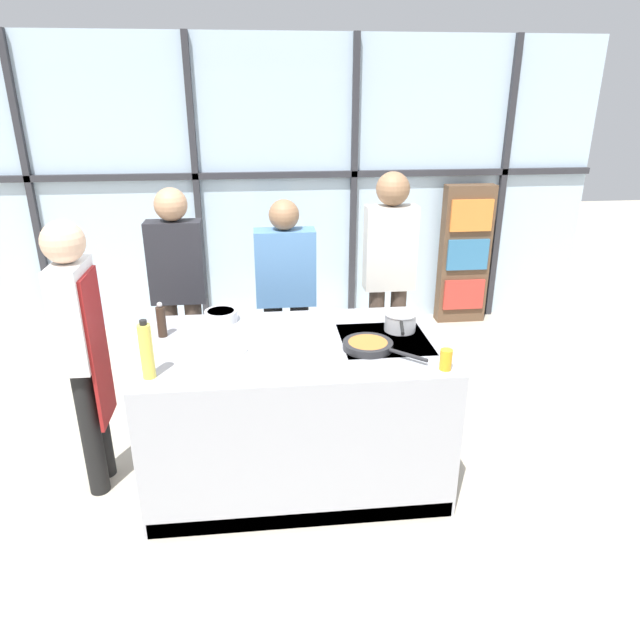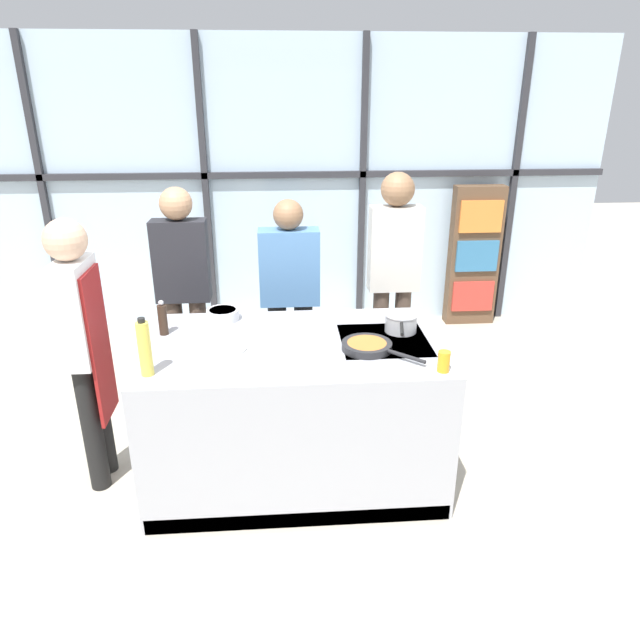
{
  "view_description": "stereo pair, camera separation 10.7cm",
  "coord_description": "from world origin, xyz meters",
  "px_view_note": "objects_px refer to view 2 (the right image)",
  "views": [
    {
      "loc": [
        -0.18,
        -3.08,
        2.3
      ],
      "look_at": [
        0.16,
        0.1,
        1.01
      ],
      "focal_mm": 32.0,
      "sensor_mm": 36.0,
      "label": 1
    },
    {
      "loc": [
        -0.07,
        -3.09,
        2.3
      ],
      "look_at": [
        0.16,
        0.1,
        1.01
      ],
      "focal_mm": 32.0,
      "sensor_mm": 36.0,
      "label": 2
    }
  ],
  "objects_px": {
    "chef": "(83,338)",
    "frying_pan": "(368,346)",
    "mixing_bowl": "(223,314)",
    "pepper_grinder": "(163,319)",
    "spectator_center_right": "(394,270)",
    "oil_bottle": "(145,348)",
    "spectator_far_left": "(183,283)",
    "saucepan": "(401,322)",
    "juice_glass_near": "(444,361)",
    "white_plate": "(227,349)",
    "spectator_center_left": "(290,291)"
  },
  "relations": [
    {
      "from": "chef",
      "to": "spectator_center_right",
      "type": "bearing_deg",
      "value": 116.41
    },
    {
      "from": "pepper_grinder",
      "to": "spectator_center_left",
      "type": "bearing_deg",
      "value": 46.38
    },
    {
      "from": "frying_pan",
      "to": "oil_bottle",
      "type": "xyz_separation_m",
      "value": [
        -1.2,
        -0.22,
        0.13
      ]
    },
    {
      "from": "chef",
      "to": "spectator_far_left",
      "type": "height_order",
      "value": "spectator_far_left"
    },
    {
      "from": "mixing_bowl",
      "to": "juice_glass_near",
      "type": "height_order",
      "value": "juice_glass_near"
    },
    {
      "from": "white_plate",
      "to": "mixing_bowl",
      "type": "relative_size",
      "value": 1.05
    },
    {
      "from": "chef",
      "to": "spectator_far_left",
      "type": "relative_size",
      "value": 1.0
    },
    {
      "from": "mixing_bowl",
      "to": "juice_glass_near",
      "type": "distance_m",
      "value": 1.48
    },
    {
      "from": "frying_pan",
      "to": "mixing_bowl",
      "type": "height_order",
      "value": "mixing_bowl"
    },
    {
      "from": "spectator_center_left",
      "to": "white_plate",
      "type": "relative_size",
      "value": 7.13
    },
    {
      "from": "spectator_center_right",
      "to": "saucepan",
      "type": "relative_size",
      "value": 4.74
    },
    {
      "from": "spectator_center_right",
      "to": "oil_bottle",
      "type": "relative_size",
      "value": 5.49
    },
    {
      "from": "frying_pan",
      "to": "saucepan",
      "type": "height_order",
      "value": "saucepan"
    },
    {
      "from": "spectator_center_right",
      "to": "chef",
      "type": "bearing_deg",
      "value": 26.41
    },
    {
      "from": "saucepan",
      "to": "juice_glass_near",
      "type": "distance_m",
      "value": 0.56
    },
    {
      "from": "chef",
      "to": "white_plate",
      "type": "bearing_deg",
      "value": 83.88
    },
    {
      "from": "frying_pan",
      "to": "juice_glass_near",
      "type": "bearing_deg",
      "value": -39.77
    },
    {
      "from": "saucepan",
      "to": "pepper_grinder",
      "type": "distance_m",
      "value": 1.46
    },
    {
      "from": "spectator_center_right",
      "to": "juice_glass_near",
      "type": "xyz_separation_m",
      "value": [
        -0.01,
        -1.45,
        -0.07
      ]
    },
    {
      "from": "mixing_bowl",
      "to": "juice_glass_near",
      "type": "xyz_separation_m",
      "value": [
        1.23,
        -0.83,
        0.02
      ]
    },
    {
      "from": "spectator_far_left",
      "to": "spectator_center_right",
      "type": "relative_size",
      "value": 0.95
    },
    {
      "from": "frying_pan",
      "to": "pepper_grinder",
      "type": "bearing_deg",
      "value": 165.35
    },
    {
      "from": "saucepan",
      "to": "white_plate",
      "type": "bearing_deg",
      "value": -169.64
    },
    {
      "from": "spectator_center_right",
      "to": "oil_bottle",
      "type": "distance_m",
      "value": 2.09
    },
    {
      "from": "oil_bottle",
      "to": "spectator_center_left",
      "type": "bearing_deg",
      "value": 60.29
    },
    {
      "from": "chef",
      "to": "frying_pan",
      "type": "xyz_separation_m",
      "value": [
        1.64,
        -0.15,
        -0.04
      ]
    },
    {
      "from": "spectator_center_right",
      "to": "spectator_far_left",
      "type": "bearing_deg",
      "value": -0.0
    },
    {
      "from": "spectator_far_left",
      "to": "mixing_bowl",
      "type": "height_order",
      "value": "spectator_far_left"
    },
    {
      "from": "spectator_center_right",
      "to": "pepper_grinder",
      "type": "height_order",
      "value": "spectator_center_right"
    },
    {
      "from": "oil_bottle",
      "to": "juice_glass_near",
      "type": "distance_m",
      "value": 1.57
    },
    {
      "from": "spectator_center_left",
      "to": "pepper_grinder",
      "type": "xyz_separation_m",
      "value": [
        -0.79,
        -0.83,
        0.13
      ]
    },
    {
      "from": "spectator_far_left",
      "to": "mixing_bowl",
      "type": "relative_size",
      "value": 7.95
    },
    {
      "from": "saucepan",
      "to": "spectator_center_right",
      "type": "bearing_deg",
      "value": 81.89
    },
    {
      "from": "saucepan",
      "to": "mixing_bowl",
      "type": "relative_size",
      "value": 1.76
    },
    {
      "from": "spectator_center_right",
      "to": "mixing_bowl",
      "type": "height_order",
      "value": "spectator_center_right"
    },
    {
      "from": "spectator_center_left",
      "to": "oil_bottle",
      "type": "bearing_deg",
      "value": 60.29
    },
    {
      "from": "oil_bottle",
      "to": "pepper_grinder",
      "type": "distance_m",
      "value": 0.54
    },
    {
      "from": "frying_pan",
      "to": "juice_glass_near",
      "type": "distance_m",
      "value": 0.47
    },
    {
      "from": "chef",
      "to": "spectator_center_right",
      "type": "relative_size",
      "value": 0.95
    },
    {
      "from": "spectator_center_right",
      "to": "frying_pan",
      "type": "xyz_separation_m",
      "value": [
        -0.37,
        -1.15,
        -0.1
      ]
    },
    {
      "from": "pepper_grinder",
      "to": "juice_glass_near",
      "type": "xyz_separation_m",
      "value": [
        1.57,
        -0.62,
        -0.04
      ]
    },
    {
      "from": "oil_bottle",
      "to": "spectator_far_left",
      "type": "bearing_deg",
      "value": 90.5
    },
    {
      "from": "spectator_far_left",
      "to": "white_plate",
      "type": "bearing_deg",
      "value": 110.47
    },
    {
      "from": "chef",
      "to": "mixing_bowl",
      "type": "bearing_deg",
      "value": 116.3
    },
    {
      "from": "spectator_center_left",
      "to": "juice_glass_near",
      "type": "relative_size",
      "value": 13.73
    },
    {
      "from": "mixing_bowl",
      "to": "pepper_grinder",
      "type": "height_order",
      "value": "pepper_grinder"
    },
    {
      "from": "spectator_center_right",
      "to": "oil_bottle",
      "type": "xyz_separation_m",
      "value": [
        -1.57,
        -1.37,
        0.03
      ]
    },
    {
      "from": "mixing_bowl",
      "to": "saucepan",
      "type": "bearing_deg",
      "value": -13.92
    },
    {
      "from": "spectator_far_left",
      "to": "juice_glass_near",
      "type": "xyz_separation_m",
      "value": [
        1.57,
        -1.45,
        0.0
      ]
    },
    {
      "from": "spectator_far_left",
      "to": "spectator_center_right",
      "type": "height_order",
      "value": "spectator_center_right"
    }
  ]
}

